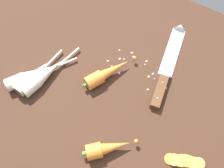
# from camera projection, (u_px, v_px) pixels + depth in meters

# --- Properties ---
(ground_plane) EXTENTS (1.20, 0.90, 0.04)m
(ground_plane) POSITION_uv_depth(u_px,v_px,m) (115.00, 85.00, 0.79)
(ground_plane) COLOR #42281C
(chefs_knife) EXTENTS (0.10, 0.35, 0.04)m
(chefs_knife) POSITION_uv_depth(u_px,v_px,m) (169.00, 61.00, 0.80)
(chefs_knife) COLOR silver
(chefs_knife) RESTS_ON ground_plane
(whole_carrot) EXTENTS (0.10, 0.18, 0.04)m
(whole_carrot) POSITION_uv_depth(u_px,v_px,m) (106.00, 73.00, 0.76)
(whole_carrot) COLOR orange
(whole_carrot) RESTS_ON ground_plane
(whole_carrot_second) EXTENTS (0.12, 0.12, 0.04)m
(whole_carrot_second) POSITION_uv_depth(u_px,v_px,m) (106.00, 148.00, 0.65)
(whole_carrot_second) COLOR orange
(whole_carrot_second) RESTS_ON ground_plane
(parsnip_front) EXTENTS (0.06, 0.23, 0.04)m
(parsnip_front) POSITION_uv_depth(u_px,v_px,m) (43.00, 77.00, 0.76)
(parsnip_front) COLOR silver
(parsnip_front) RESTS_ON ground_plane
(parsnip_mid_left) EXTENTS (0.05, 0.20, 0.04)m
(parsnip_mid_left) POSITION_uv_depth(u_px,v_px,m) (33.00, 77.00, 0.76)
(parsnip_mid_left) COLOR silver
(parsnip_mid_left) RESTS_ON ground_plane
(parsnip_mid_right) EXTENTS (0.13, 0.21, 0.04)m
(parsnip_mid_right) POSITION_uv_depth(u_px,v_px,m) (30.00, 76.00, 0.76)
(parsnip_mid_right) COLOR silver
(parsnip_mid_right) RESTS_ON ground_plane
(carrot_slice_stack) EXTENTS (0.10, 0.06, 0.04)m
(carrot_slice_stack) POSITION_uv_depth(u_px,v_px,m) (184.00, 161.00, 0.65)
(carrot_slice_stack) COLOR orange
(carrot_slice_stack) RESTS_ON ground_plane
(mince_crumbs) EXTENTS (0.21, 0.10, 0.01)m
(mince_crumbs) POSITION_uv_depth(u_px,v_px,m) (136.00, 68.00, 0.79)
(mince_crumbs) COLOR silver
(mince_crumbs) RESTS_ON ground_plane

